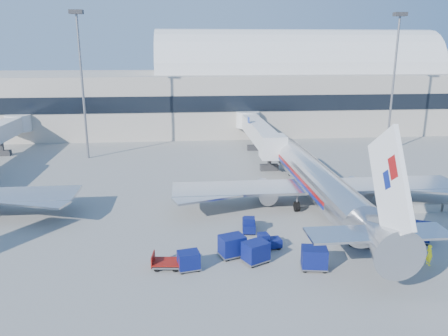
{
  "coord_description": "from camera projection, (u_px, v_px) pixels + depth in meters",
  "views": [
    {
      "loc": [
        -4.63,
        -40.01,
        17.13
      ],
      "look_at": [
        -0.29,
        6.0,
        4.4
      ],
      "focal_mm": 35.0,
      "sensor_mm": 36.0,
      "label": 1
    }
  ],
  "objects": [
    {
      "name": "cart_train_b",
      "position": [
        232.0,
        245.0,
        36.9
      ],
      "size": [
        2.55,
        2.24,
        1.87
      ],
      "rotation": [
        0.0,
        0.0,
        0.34
      ],
      "color": "#0B1353",
      "rests_on": "ground"
    },
    {
      "name": "ramp_worker",
      "position": [
        429.0,
        255.0,
        35.49
      ],
      "size": [
        0.49,
        0.68,
        1.76
      ],
      "primitive_type": "imported",
      "rotation": [
        0.0,
        0.0,
        1.67
      ],
      "color": "#C8D816",
      "rests_on": "ground"
    },
    {
      "name": "tug_right",
      "position": [
        362.0,
        238.0,
        38.97
      ],
      "size": [
        2.71,
        2.19,
        1.58
      ],
      "rotation": [
        0.0,
        0.0,
        -0.48
      ],
      "color": "#0B1353",
      "rests_on": "ground"
    },
    {
      "name": "jetbridge_near",
      "position": [
        257.0,
        130.0,
        72.59
      ],
      "size": [
        4.4,
        27.5,
        6.25
      ],
      "color": "silver",
      "rests_on": "ground"
    },
    {
      "name": "tug_left",
      "position": [
        249.0,
        224.0,
        42.01
      ],
      "size": [
        1.51,
        2.58,
        1.6
      ],
      "rotation": [
        0.0,
        0.0,
        1.45
      ],
      "color": "#0B1353",
      "rests_on": "ground"
    },
    {
      "name": "mast_west",
      "position": [
        81.0,
        64.0,
        66.43
      ],
      "size": [
        2.0,
        1.2,
        22.6
      ],
      "color": "slate",
      "rests_on": "ground"
    },
    {
      "name": "terminal",
      "position": [
        141.0,
        94.0,
        93.86
      ],
      "size": [
        170.0,
        28.15,
        21.0
      ],
      "color": "#B2AA9E",
      "rests_on": "ground"
    },
    {
      "name": "cart_train_a",
      "position": [
        256.0,
        252.0,
        35.86
      ],
      "size": [
        2.55,
        2.34,
        1.81
      ],
      "rotation": [
        0.0,
        0.0,
        0.48
      ],
      "color": "#0B1353",
      "rests_on": "ground"
    },
    {
      "name": "barrier_mid",
      "position": [
        426.0,
        208.0,
        47.1
      ],
      "size": [
        3.0,
        0.55,
        0.9
      ],
      "primitive_type": "cube",
      "color": "#9E9E96",
      "rests_on": "ground"
    },
    {
      "name": "cart_open_red",
      "position": [
        167.0,
        263.0,
        35.05
      ],
      "size": [
        2.46,
        1.85,
        0.62
      ],
      "rotation": [
        0.0,
        0.0,
        -0.11
      ],
      "color": "slate",
      "rests_on": "ground"
    },
    {
      "name": "barrier_near",
      "position": [
        397.0,
        209.0,
        46.8
      ],
      "size": [
        3.0,
        0.55,
        0.9
      ],
      "primitive_type": "cube",
      "color": "#9E9E96",
      "rests_on": "ground"
    },
    {
      "name": "mast_east",
      "position": [
        395.0,
        63.0,
        70.95
      ],
      "size": [
        2.0,
        1.2,
        22.6
      ],
      "color": "slate",
      "rests_on": "ground"
    },
    {
      "name": "airliner_main",
      "position": [
        319.0,
        182.0,
        47.83
      ],
      "size": [
        32.0,
        37.26,
        12.07
      ],
      "color": "silver",
      "rests_on": "ground"
    },
    {
      "name": "tug_lead",
      "position": [
        267.0,
        242.0,
        38.41
      ],
      "size": [
        2.4,
        1.5,
        1.46
      ],
      "rotation": [
        0.0,
        0.0,
        0.18
      ],
      "color": "#0B1353",
      "rests_on": "ground"
    },
    {
      "name": "ground",
      "position": [
        233.0,
        226.0,
        43.37
      ],
      "size": [
        260.0,
        260.0,
        0.0
      ],
      "primitive_type": "plane",
      "color": "gray",
      "rests_on": "ground"
    },
    {
      "name": "cart_solo_far",
      "position": [
        419.0,
        232.0,
        39.8
      ],
      "size": [
        2.56,
        2.37,
        1.81
      ],
      "rotation": [
        0.0,
        0.0,
        -0.51
      ],
      "color": "#0B1353",
      "rests_on": "ground"
    },
    {
      "name": "cart_train_c",
      "position": [
        189.0,
        260.0,
        34.67
      ],
      "size": [
        2.01,
        1.68,
        1.56
      ],
      "rotation": [
        0.0,
        0.0,
        0.2
      ],
      "color": "#0B1353",
      "rests_on": "ground"
    },
    {
      "name": "cart_solo_near",
      "position": [
        314.0,
        258.0,
        34.78
      ],
      "size": [
        2.32,
        1.92,
        1.84
      ],
      "rotation": [
        0.0,
        0.0,
        -0.16
      ],
      "color": "#0B1353",
      "rests_on": "ground"
    }
  ]
}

